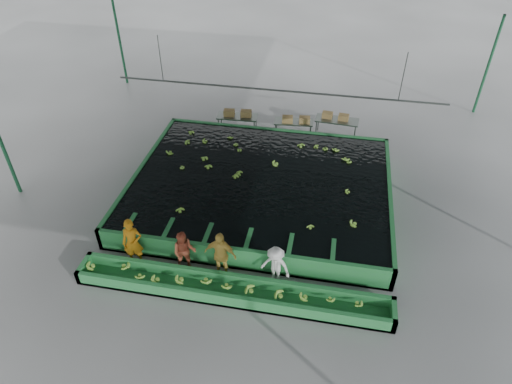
% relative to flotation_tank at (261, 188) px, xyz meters
% --- Properties ---
extents(ground, '(80.00, 80.00, 0.00)m').
position_rel_flotation_tank_xyz_m(ground, '(0.00, -1.50, -0.45)').
color(ground, gray).
rests_on(ground, ground).
extents(shed_roof, '(20.00, 22.00, 0.04)m').
position_rel_flotation_tank_xyz_m(shed_roof, '(0.00, -1.50, 4.55)').
color(shed_roof, '#91969C').
rests_on(shed_roof, shed_posts).
extents(shed_posts, '(20.00, 22.00, 5.00)m').
position_rel_flotation_tank_xyz_m(shed_posts, '(0.00, -1.50, 2.05)').
color(shed_posts, '#20613A').
rests_on(shed_posts, ground).
extents(flotation_tank, '(10.00, 8.00, 0.90)m').
position_rel_flotation_tank_xyz_m(flotation_tank, '(0.00, 0.00, 0.00)').
color(flotation_tank, '#277B3C').
rests_on(flotation_tank, ground).
extents(tank_water, '(9.70, 7.70, 0.00)m').
position_rel_flotation_tank_xyz_m(tank_water, '(0.00, -0.00, 0.40)').
color(tank_water, black).
rests_on(tank_water, flotation_tank).
extents(sorting_trough, '(10.00, 1.00, 0.50)m').
position_rel_flotation_tank_xyz_m(sorting_trough, '(0.00, -5.10, -0.20)').
color(sorting_trough, '#277B3C').
rests_on(sorting_trough, ground).
extents(cableway_rail, '(0.08, 0.08, 14.00)m').
position_rel_flotation_tank_xyz_m(cableway_rail, '(0.00, 3.50, 2.55)').
color(cableway_rail, '#59605B').
rests_on(cableway_rail, shed_roof).
extents(rail_hanger_left, '(0.04, 0.04, 2.00)m').
position_rel_flotation_tank_xyz_m(rail_hanger_left, '(-5.00, 3.50, 3.55)').
color(rail_hanger_left, '#59605B').
rests_on(rail_hanger_left, shed_roof).
extents(rail_hanger_right, '(0.04, 0.04, 2.00)m').
position_rel_flotation_tank_xyz_m(rail_hanger_right, '(5.00, 3.50, 3.55)').
color(rail_hanger_right, '#59605B').
rests_on(rail_hanger_right, shed_roof).
extents(worker_a, '(0.75, 0.59, 1.81)m').
position_rel_flotation_tank_xyz_m(worker_a, '(-3.49, -4.30, 0.46)').
color(worker_a, '#C77811').
rests_on(worker_a, ground).
extents(worker_b, '(0.89, 0.76, 1.59)m').
position_rel_flotation_tank_xyz_m(worker_b, '(-1.73, -4.30, 0.35)').
color(worker_b, '#C15738').
rests_on(worker_b, ground).
extents(worker_c, '(1.09, 0.53, 1.81)m').
position_rel_flotation_tank_xyz_m(worker_c, '(-0.52, -4.30, 0.45)').
color(worker_c, gold).
rests_on(worker_c, ground).
extents(worker_d, '(1.08, 0.78, 1.50)m').
position_rel_flotation_tank_xyz_m(worker_d, '(1.26, -4.30, 0.30)').
color(worker_d, silver).
rests_on(worker_d, ground).
extents(packing_table_left, '(1.97, 0.87, 0.88)m').
position_rel_flotation_tank_xyz_m(packing_table_left, '(-2.04, 4.83, -0.01)').
color(packing_table_left, '#59605B').
rests_on(packing_table_left, ground).
extents(packing_table_mid, '(1.88, 0.89, 0.83)m').
position_rel_flotation_tank_xyz_m(packing_table_mid, '(0.68, 4.91, -0.04)').
color(packing_table_mid, '#59605B').
rests_on(packing_table_mid, ground).
extents(packing_table_right, '(2.07, 0.96, 0.92)m').
position_rel_flotation_tank_xyz_m(packing_table_right, '(2.68, 5.31, 0.01)').
color(packing_table_right, '#59605B').
rests_on(packing_table_right, ground).
extents(box_stack_left, '(1.35, 0.50, 0.29)m').
position_rel_flotation_tank_xyz_m(box_stack_left, '(-2.02, 4.85, 0.43)').
color(box_stack_left, olive).
rests_on(box_stack_left, packing_table_left).
extents(box_stack_mid, '(1.33, 0.50, 0.28)m').
position_rel_flotation_tank_xyz_m(box_stack_mid, '(0.79, 4.85, 0.38)').
color(box_stack_mid, olive).
rests_on(box_stack_mid, packing_table_mid).
extents(box_stack_right, '(1.28, 0.49, 0.27)m').
position_rel_flotation_tank_xyz_m(box_stack_right, '(2.59, 5.38, 0.47)').
color(box_stack_right, olive).
rests_on(box_stack_right, packing_table_right).
extents(floating_bananas, '(8.80, 6.00, 0.12)m').
position_rel_flotation_tank_xyz_m(floating_bananas, '(0.00, 0.80, 0.40)').
color(floating_bananas, '#88C541').
rests_on(floating_bananas, tank_water).
extents(trough_bananas, '(8.29, 0.55, 0.11)m').
position_rel_flotation_tank_xyz_m(trough_bananas, '(0.00, -5.10, -0.05)').
color(trough_bananas, '#88C541').
rests_on(trough_bananas, sorting_trough).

